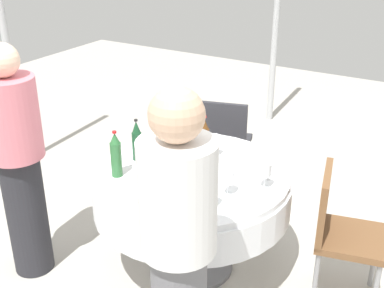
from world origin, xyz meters
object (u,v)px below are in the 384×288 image
bottle_brown_south (144,162)px  wine_glass_rear (265,170)px  bottle_dark_green_rear (137,141)px  wine_glass_north (201,153)px  person_west (18,161)px  plate_left (199,144)px  person_near (179,252)px  plate_mid (169,162)px  bottle_brown_west (203,141)px  wine_glass_left (212,190)px  wine_glass_right (215,141)px  plate_east (154,195)px  bottle_green_near (116,155)px  chair_right (339,226)px  bottle_dark_green_outer (192,181)px  bottle_clear_north (202,168)px  wine_glass_south (228,178)px  chair_south (224,139)px  dining_table (192,192)px

bottle_brown_south → wine_glass_rear: 0.72m
bottle_dark_green_rear → wine_glass_north: size_ratio=1.73×
bottle_brown_south → person_west: (-0.32, 0.74, -0.05)m
plate_left → person_near: bearing=-154.0°
wine_glass_north → person_west: (-0.60, 0.97, -0.04)m
plate_mid → bottle_brown_west: bearing=-53.9°
wine_glass_left → wine_glass_right: bearing=26.7°
plate_mid → plate_east: size_ratio=0.85×
bottle_green_near → person_west: bearing=116.4°
bottle_dark_green_rear → bottle_brown_west: bearing=-65.8°
plate_mid → person_west: 0.95m
chair_right → plate_east: bearing=-71.2°
bottle_dark_green_outer → wine_glass_right: bearing=16.4°
bottle_clear_north → wine_glass_left: 0.20m
bottle_dark_green_rear → bottle_brown_south: (-0.21, -0.21, -0.01)m
wine_glass_right → wine_glass_left: bearing=-153.3°
bottle_brown_west → person_near: size_ratio=0.20×
wine_glass_south → plate_mid: (0.15, 0.50, -0.09)m
chair_south → chair_right: same height
plate_left → plate_east: (-0.73, -0.12, -0.00)m
bottle_dark_green_outer → wine_glass_left: size_ratio=2.11×
wine_glass_north → person_near: 1.00m
bottle_brown_south → wine_glass_rear: bottle_brown_south is taller
bottle_brown_south → person_near: size_ratio=0.16×
plate_east → wine_glass_left: bearing=-77.8°
bottle_clear_north → wine_glass_south: (0.02, -0.16, -0.03)m
chair_south → plate_east: bearing=-95.6°
bottle_clear_north → plate_left: bottle_clear_north is taller
wine_glass_south → wine_glass_left: 0.17m
person_west → person_near: bearing=-133.6°
chair_south → plate_mid: bearing=-100.1°
plate_mid → dining_table: bearing=-95.5°
dining_table → bottle_brown_west: size_ratio=3.87×
wine_glass_north → chair_south: 1.06m
bottle_brown_west → chair_right: bearing=-86.5°
plate_mid → bottle_brown_south: bearing=177.1°
bottle_brown_west → wine_glass_right: 0.13m
bottle_green_near → person_near: 1.01m
wine_glass_rear → plate_east: 0.67m
bottle_green_near → plate_mid: size_ratio=1.45×
bottle_brown_west → chair_right: 0.98m
person_west → chair_south: 1.71m
plate_left → person_near: person_near is taller
wine_glass_left → person_near: (-0.57, -0.14, 0.01)m
dining_table → plate_left: (0.36, 0.16, 0.16)m
bottle_dark_green_rear → bottle_clear_north: bottle_clear_north is taller
wine_glass_left → plate_left: size_ratio=0.60×
bottle_green_near → wine_glass_south: 0.71m
bottle_brown_west → chair_south: bottle_brown_west is taller
bottle_green_near → bottle_dark_green_rear: (0.25, 0.03, -0.01)m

